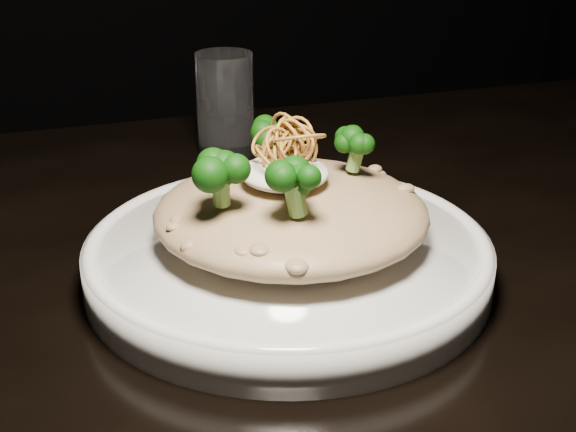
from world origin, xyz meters
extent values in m
cube|color=black|center=(0.00, 0.00, 0.73)|extent=(1.10, 0.80, 0.04)
cylinder|color=black|center=(0.48, 0.33, 0.35)|extent=(0.05, 0.05, 0.71)
cylinder|color=white|center=(-0.09, -0.06, 0.77)|extent=(0.32, 0.32, 0.03)
ellipsoid|color=brown|center=(-0.09, -0.06, 0.81)|extent=(0.22, 0.22, 0.05)
ellipsoid|color=white|center=(-0.09, -0.06, 0.84)|extent=(0.07, 0.07, 0.02)
cylinder|color=white|center=(-0.06, 0.25, 0.81)|extent=(0.07, 0.07, 0.11)
camera|label=1|loc=(-0.27, -0.60, 1.06)|focal=50.00mm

